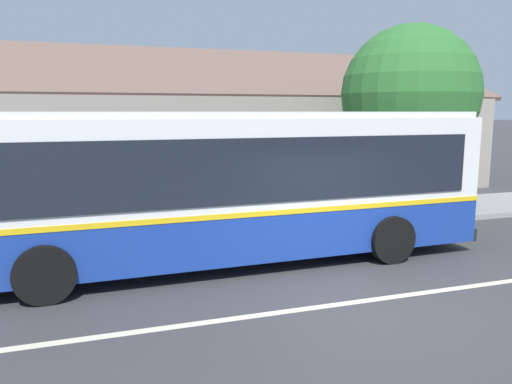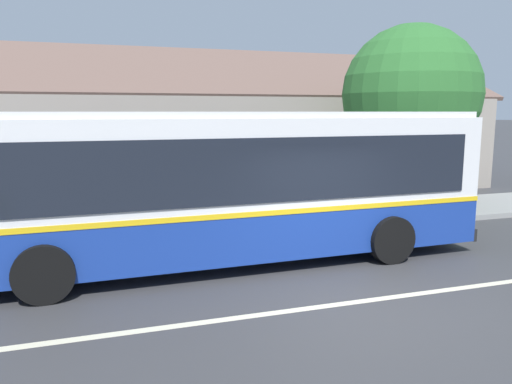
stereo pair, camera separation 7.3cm
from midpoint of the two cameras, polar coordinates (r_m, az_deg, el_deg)
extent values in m
plane|color=#38383A|center=(8.70, 11.70, -12.15)|extent=(300.00, 300.00, 0.00)
cube|color=gray|center=(13.96, -0.79, -3.50)|extent=(60.00, 3.00, 0.15)
cube|color=beige|center=(8.70, 11.70, -12.12)|extent=(60.00, 0.16, 0.01)
cube|color=gray|center=(21.39, -12.90, 5.42)|extent=(27.27, 9.62, 3.65)
cube|color=brown|center=(19.02, -12.45, 13.58)|extent=(27.87, 4.87, 2.18)
cube|color=brown|center=(23.79, -13.75, 12.60)|extent=(27.87, 4.87, 2.18)
cube|color=black|center=(20.17, 16.91, 5.57)|extent=(1.10, 0.06, 1.30)
cube|color=#4C3323|center=(17.67, 2.18, 2.38)|extent=(1.00, 0.06, 2.10)
cube|color=navy|center=(10.41, -5.33, -4.18)|extent=(11.49, 2.73, 0.92)
cube|color=gold|center=(10.30, -5.37, -1.41)|extent=(11.51, 2.75, 0.10)
cube|color=white|center=(10.18, -5.45, 3.62)|extent=(11.49, 2.73, 1.71)
cube|color=white|center=(10.13, -5.53, 8.79)|extent=(11.26, 2.60, 0.12)
cube|color=black|center=(11.41, -7.03, 3.68)|extent=(10.52, 0.24, 1.21)
cube|color=black|center=(8.97, -3.43, 2.26)|extent=(10.52, 0.24, 1.21)
cube|color=black|center=(12.86, 20.22, 3.80)|extent=(0.08, 2.20, 1.21)
cube|color=black|center=(12.82, 20.43, 7.43)|extent=(0.08, 1.75, 0.24)
cube|color=black|center=(13.12, 19.89, -3.42)|extent=(0.13, 2.50, 0.28)
cube|color=#192D99|center=(11.39, -13.94, -3.25)|extent=(3.20, 0.09, 0.65)
cube|color=black|center=(13.20, 12.27, 1.71)|extent=(0.90, 0.05, 2.39)
cylinder|color=black|center=(12.88, 8.71, -2.74)|extent=(1.01, 0.30, 1.00)
cylinder|color=black|center=(10.81, 15.05, -5.25)|extent=(1.01, 0.30, 1.00)
cylinder|color=black|center=(11.39, -22.53, -4.92)|extent=(1.01, 0.30, 1.00)
cylinder|color=black|center=(8.98, -23.23, -8.65)|extent=(1.01, 0.30, 1.00)
cube|color=black|center=(13.02, -26.92, -4.08)|extent=(0.08, 0.43, 0.45)
cube|color=brown|center=(13.09, -10.81, -2.16)|extent=(1.63, 0.10, 0.04)
cube|color=brown|center=(12.95, -10.72, -2.28)|extent=(1.63, 0.10, 0.04)
cube|color=brown|center=(12.81, -10.63, -2.41)|extent=(1.63, 0.10, 0.04)
cube|color=brown|center=(12.63, -10.59, -1.18)|extent=(1.63, 0.04, 0.10)
cube|color=brown|center=(12.60, -10.61, -0.56)|extent=(1.63, 0.04, 0.10)
cube|color=black|center=(13.09, -7.86, -3.09)|extent=(0.08, 0.43, 0.45)
cube|color=black|center=(12.92, -13.56, -3.42)|extent=(0.08, 0.43, 0.45)
cylinder|color=#4C3828|center=(16.99, 16.65, 2.04)|extent=(0.39, 0.39, 2.28)
sphere|color=#2D6B2D|center=(16.89, 17.05, 10.66)|extent=(4.34, 4.34, 4.34)
sphere|color=#2D6B2D|center=(16.59, 18.13, 8.39)|extent=(2.63, 2.63, 2.63)
cylinder|color=gray|center=(15.55, 20.48, 2.00)|extent=(0.07, 0.07, 2.40)
cube|color=#1959A5|center=(15.45, 20.73, 5.48)|extent=(0.36, 0.03, 0.48)
camera|label=1|loc=(0.04, -90.17, -0.03)|focal=35.00mm
camera|label=2|loc=(0.04, 89.83, 0.03)|focal=35.00mm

